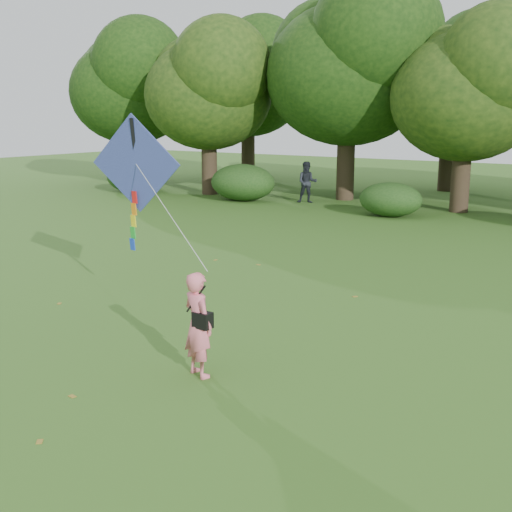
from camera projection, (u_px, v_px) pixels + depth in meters
The scene contains 7 objects.
ground at pixel (221, 369), 10.79m from camera, with size 100.00×100.00×0.00m, color #265114.
man_kite_flyer at pixel (198, 324), 10.35m from camera, with size 0.64×0.42×1.74m, color #EC6F81.
bystander_left at pixel (307, 182), 30.76m from camera, with size 0.96×0.75×1.98m, color #21252D.
crossbody_bag at pixel (202, 319), 10.24m from camera, with size 0.43×0.20×0.70m.
flying_kite at pixel (136, 166), 13.46m from camera, with size 4.66×2.49×2.93m.
shrub_band at pixel (474, 201), 25.28m from camera, with size 39.15×3.22×1.88m.
fallen_leaves at pixel (251, 330), 12.69m from camera, with size 10.17×10.79×0.01m.
Camera 1 is at (6.12, -8.09, 4.19)m, focal length 45.00 mm.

